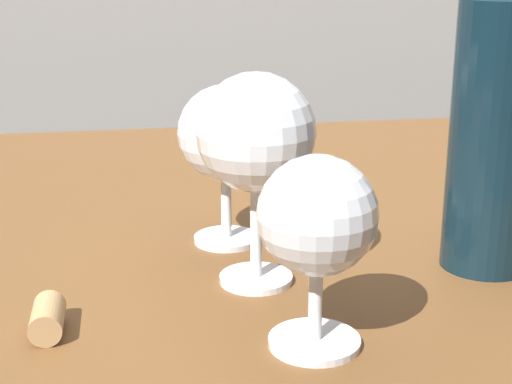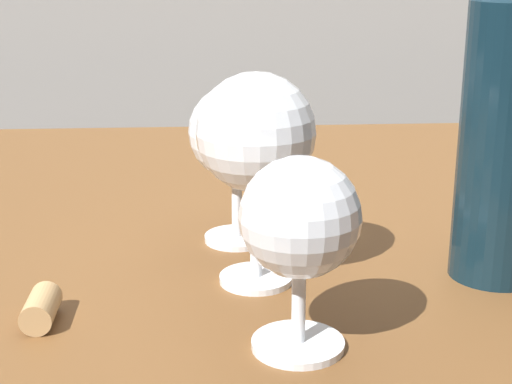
# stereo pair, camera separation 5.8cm
# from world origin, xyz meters

# --- Properties ---
(dining_table) EXTENTS (1.39, 0.79, 0.74)m
(dining_table) POSITION_xyz_m (0.00, 0.00, 0.65)
(dining_table) COLOR brown
(dining_table) RESTS_ON ground_plane
(wine_glass_port) EXTENTS (0.08, 0.08, 0.13)m
(wine_glass_port) POSITION_xyz_m (-0.05, -0.27, 0.83)
(wine_glass_port) COLOR white
(wine_glass_port) RESTS_ON dining_table
(wine_glass_white) EXTENTS (0.09, 0.09, 0.16)m
(wine_glass_white) POSITION_xyz_m (-0.07, -0.16, 0.86)
(wine_glass_white) COLOR white
(wine_glass_white) RESTS_ON dining_table
(wine_glass_cabernet) EXTENTS (0.08, 0.08, 0.14)m
(wine_glass_cabernet) POSITION_xyz_m (-0.08, -0.07, 0.84)
(wine_glass_cabernet) COLOR white
(wine_glass_cabernet) RESTS_ON dining_table
(wine_bottle) EXTENTS (0.07, 0.07, 0.32)m
(wine_bottle) POSITION_xyz_m (0.12, -0.16, 0.87)
(wine_bottle) COLOR #0F232D
(wine_bottle) RESTS_ON dining_table
(cork) EXTENTS (0.02, 0.04, 0.02)m
(cork) POSITION_xyz_m (-0.22, -0.22, 0.75)
(cork) COLOR tan
(cork) RESTS_ON dining_table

